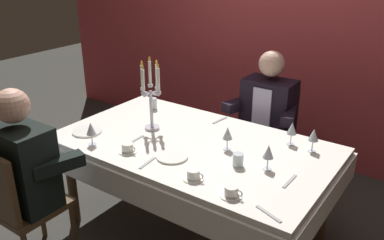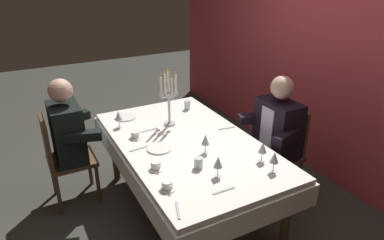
% 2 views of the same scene
% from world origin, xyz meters
% --- Properties ---
extents(ground_plane, '(12.00, 12.00, 0.00)m').
position_xyz_m(ground_plane, '(0.00, 0.00, 0.00)').
color(ground_plane, '#3A3933').
extents(back_wall, '(6.00, 0.12, 2.70)m').
position_xyz_m(back_wall, '(0.00, 1.66, 1.35)').
color(back_wall, '#BB3C42').
rests_on(back_wall, ground_plane).
extents(dining_table, '(1.94, 1.14, 0.74)m').
position_xyz_m(dining_table, '(0.00, 0.00, 0.62)').
color(dining_table, white).
rests_on(dining_table, ground_plane).
extents(candelabra, '(0.19, 0.19, 0.55)m').
position_xyz_m(candelabra, '(-0.38, 0.01, 1.00)').
color(candelabra, silver).
rests_on(candelabra, dining_table).
extents(dinner_plate_0, '(0.21, 0.21, 0.01)m').
position_xyz_m(dinner_plate_0, '(0.02, -0.26, 0.75)').
color(dinner_plate_0, white).
rests_on(dinner_plate_0, dining_table).
extents(dinner_plate_1, '(0.22, 0.22, 0.01)m').
position_xyz_m(dinner_plate_1, '(-0.74, -0.31, 0.75)').
color(dinner_plate_1, white).
rests_on(dinner_plate_1, dining_table).
extents(wine_glass_0, '(0.07, 0.07, 0.16)m').
position_xyz_m(wine_glass_0, '(0.73, 0.34, 0.86)').
color(wine_glass_0, silver).
rests_on(wine_glass_0, dining_table).
extents(wine_glass_1, '(0.07, 0.07, 0.16)m').
position_xyz_m(wine_glass_1, '(0.59, -0.05, 0.86)').
color(wine_glass_1, silver).
rests_on(wine_glass_1, dining_table).
extents(wine_glass_2, '(0.07, 0.07, 0.16)m').
position_xyz_m(wine_glass_2, '(-0.55, -0.43, 0.86)').
color(wine_glass_2, silver).
rests_on(wine_glass_2, dining_table).
extents(wine_glass_3, '(0.07, 0.07, 0.16)m').
position_xyz_m(wine_glass_3, '(0.25, 0.04, 0.85)').
color(wine_glass_3, silver).
rests_on(wine_glass_3, dining_table).
extents(wine_glass_4, '(0.07, 0.07, 0.16)m').
position_xyz_m(wine_glass_4, '(0.57, 0.36, 0.86)').
color(wine_glass_4, silver).
rests_on(wine_glass_4, dining_table).
extents(water_tumbler_0, '(0.07, 0.07, 0.08)m').
position_xyz_m(water_tumbler_0, '(0.42, -0.12, 0.78)').
color(water_tumbler_0, silver).
rests_on(water_tumbler_0, dining_table).
extents(water_tumbler_1, '(0.06, 0.06, 0.10)m').
position_xyz_m(water_tumbler_1, '(-0.65, 0.34, 0.79)').
color(water_tumbler_1, silver).
rests_on(water_tumbler_1, dining_table).
extents(coffee_cup_0, '(0.13, 0.12, 0.06)m').
position_xyz_m(coffee_cup_0, '(0.29, -0.40, 0.77)').
color(coffee_cup_0, white).
rests_on(coffee_cup_0, dining_table).
extents(coffee_cup_1, '(0.13, 0.12, 0.06)m').
position_xyz_m(coffee_cup_1, '(-0.27, -0.37, 0.77)').
color(coffee_cup_1, white).
rests_on(coffee_cup_1, dining_table).
extents(coffee_cup_2, '(0.13, 0.12, 0.06)m').
position_xyz_m(coffee_cup_2, '(0.56, -0.43, 0.77)').
color(coffee_cup_2, white).
rests_on(coffee_cup_2, dining_table).
extents(fork_0, '(0.04, 0.17, 0.01)m').
position_xyz_m(fork_0, '(-0.06, -0.41, 0.74)').
color(fork_0, '#B7B7BC').
rests_on(fork_0, dining_table).
extents(spoon_1, '(0.17, 0.07, 0.01)m').
position_xyz_m(spoon_1, '(0.79, -0.47, 0.74)').
color(spoon_1, '#B7B7BC').
rests_on(spoon_1, dining_table).
extents(spoon_2, '(0.02, 0.17, 0.01)m').
position_xyz_m(spoon_2, '(0.76, -0.11, 0.74)').
color(spoon_2, '#B7B7BC').
rests_on(spoon_2, dining_table).
extents(fork_3, '(0.03, 0.17, 0.01)m').
position_xyz_m(fork_3, '(-0.35, -0.21, 0.74)').
color(fork_3, '#B7B7BC').
rests_on(fork_3, dining_table).
extents(fork_4, '(0.04, 0.17, 0.01)m').
position_xyz_m(fork_4, '(-0.05, 0.44, 0.74)').
color(fork_4, '#B7B7BC').
rests_on(fork_4, dining_table).
extents(seated_diner_0, '(0.63, 0.48, 1.24)m').
position_xyz_m(seated_diner_0, '(-0.68, -0.89, 0.74)').
color(seated_diner_0, brown).
rests_on(seated_diner_0, ground_plane).
extents(seated_diner_1, '(0.63, 0.48, 1.24)m').
position_xyz_m(seated_diner_1, '(0.16, 0.89, 0.74)').
color(seated_diner_1, brown).
rests_on(seated_diner_1, ground_plane).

